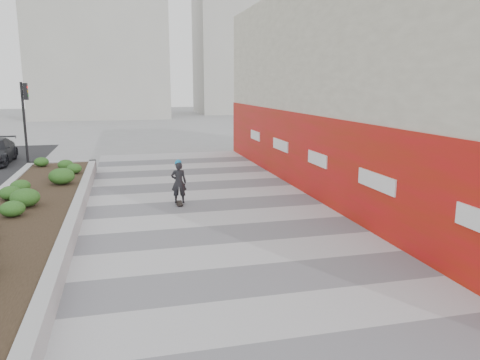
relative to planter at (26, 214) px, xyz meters
name	(u,v)px	position (x,y,z in m)	size (l,w,h in m)	color
ground	(288,320)	(5.50, -7.00, -0.42)	(160.00, 160.00, 0.00)	gray
walkway	(245,259)	(5.50, -4.00, -0.41)	(8.00, 36.00, 0.01)	#A8A8AD
building	(384,87)	(12.48, 1.98, 3.56)	(6.04, 24.08, 8.00)	#BAB29F
planter	(26,214)	(0.00, 0.00, 0.00)	(3.00, 18.00, 0.90)	#9E9EA0
traffic_signal_near	(25,112)	(-1.73, 10.50, 2.34)	(0.33, 0.28, 4.20)	black
distant_bldg_north_l	(99,35)	(0.50, 48.00, 9.58)	(16.00, 12.00, 20.00)	#ADAAA3
distant_bldg_north_r	(246,28)	(20.50, 53.00, 11.58)	(14.00, 10.00, 24.00)	#ADAAA3
manhole_cover	(265,258)	(6.00, -4.00, -0.42)	(0.44, 0.44, 0.01)	#595654
skateboarder	(179,182)	(4.60, 1.53, 0.39)	(0.57, 0.73, 1.59)	beige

